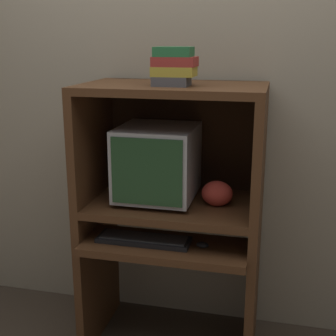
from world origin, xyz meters
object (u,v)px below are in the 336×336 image
book_stack (174,66)px  snack_bag (217,193)px  crt_monitor (157,162)px  mouse (202,245)px  keyboard (144,239)px

book_stack → snack_bag: bearing=16.6°
snack_bag → crt_monitor: bearing=175.4°
mouse → snack_bag: size_ratio=0.39×
mouse → book_stack: bearing=150.1°
crt_monitor → keyboard: size_ratio=0.90×
snack_bag → book_stack: size_ratio=0.78×
snack_bag → book_stack: 0.62m
keyboard → snack_bag: bearing=25.3°
keyboard → book_stack: book_stack is taller
snack_bag → keyboard: bearing=-154.7°
mouse → snack_bag: (0.04, 0.15, 0.20)m
keyboard → mouse: bearing=0.2°
keyboard → mouse: same height
crt_monitor → mouse: bearing=-34.2°
mouse → book_stack: size_ratio=0.30×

